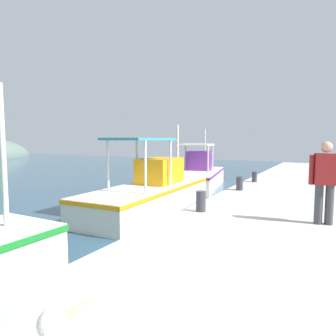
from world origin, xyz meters
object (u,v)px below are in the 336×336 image
mooring_bollard_second (201,201)px  mooring_bollard_fourth (254,177)px  fisherman_standing (325,179)px  fishing_boat_third (151,192)px  fishing_boat_fourth (198,175)px  mooring_bollard_third (240,183)px

mooring_bollard_second → mooring_bollard_fourth: size_ratio=1.19×
fisherman_standing → mooring_bollard_second: (-0.16, 2.62, -0.68)m
fishing_boat_third → mooring_bollard_fourth: 4.42m
fisherman_standing → mooring_bollard_second: size_ratio=3.39×
mooring_bollard_fourth → fisherman_standing: bearing=-155.0°
mooring_bollard_second → mooring_bollard_fourth: (5.78, -0.00, -0.04)m
fishing_boat_third → fishing_boat_fourth: 5.69m
mooring_bollard_third → fishing_boat_fourth: bearing=36.5°
fishing_boat_fourth → mooring_bollard_third: size_ratio=12.22×
fishing_boat_third → fishing_boat_fourth: (5.67, 0.52, 0.00)m
fishing_boat_fourth → mooring_bollard_third: fishing_boat_fourth is taller
fishing_boat_third → mooring_bollard_second: 3.89m
mooring_bollard_third → mooring_bollard_fourth: bearing=-0.0°
fishing_boat_fourth → mooring_bollard_fourth: size_ratio=13.67×
fisherman_standing → mooring_bollard_second: 2.71m
fishing_boat_fourth → mooring_bollard_fourth: fishing_boat_fourth is taller
fishing_boat_fourth → mooring_bollard_fourth: (-2.39, -3.47, 0.36)m
fishing_boat_fourth → fisherman_standing: size_ratio=3.37×
fishing_boat_third → mooring_bollard_third: 3.13m
fisherman_standing → mooring_bollard_fourth: fisherman_standing is taller
mooring_bollard_fourth → fishing_boat_third: bearing=138.0°
fishing_boat_third → mooring_bollard_third: fishing_boat_third is taller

